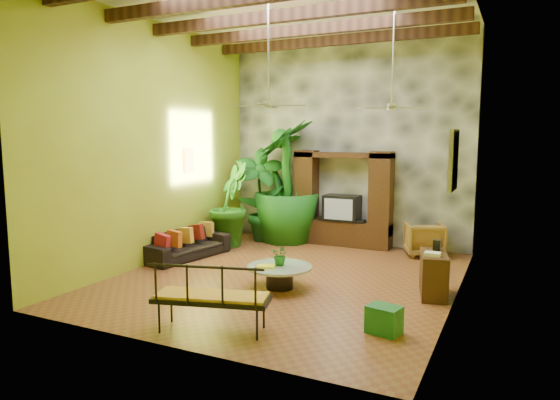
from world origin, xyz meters
The scene contains 23 objects.
ground centered at (0.00, 0.00, 0.00)m, with size 7.00×7.00×0.00m, color brown.
ceiling centered at (0.00, 0.00, 5.00)m, with size 6.00×7.00×0.02m, color silver.
back_wall centered at (0.00, 3.50, 2.50)m, with size 6.00×0.02×5.00m, color olive.
left_wall centered at (-3.00, 0.00, 2.50)m, with size 0.02×7.00×5.00m, color olive.
right_wall centered at (3.00, 0.00, 2.50)m, with size 0.02×7.00×5.00m, color olive.
stone_accent_wall centered at (0.00, 3.44, 2.50)m, with size 5.98×0.10×4.98m, color #3D4045.
ceiling_beams centered at (0.00, 0.00, 4.78)m, with size 5.95×5.36×0.22m.
entertainment_center centered at (0.00, 3.14, 0.97)m, with size 2.40×0.55×2.30m.
ceiling_fan_front centered at (-0.20, -0.40, 3.40)m, with size 1.28×1.28×1.86m.
ceiling_fan_back centered at (1.60, 1.20, 3.40)m, with size 1.28×1.28×1.86m.
wall_art_mask centered at (-2.96, 1.00, 2.10)m, with size 0.06×0.32×0.55m, color gold.
wall_art_painting centered at (2.96, -0.60, 2.30)m, with size 0.06×0.70×0.90m, color #26668D.
sofa centered at (-2.65, 0.41, 0.30)m, with size 2.06×0.80×0.60m, color black.
wicker_armchair centered at (2.01, 2.87, 0.37)m, with size 0.79×0.81×0.74m, color brown.
tall_plant_a centered at (-2.01, 2.69, 1.18)m, with size 1.24×0.84×2.36m, color #17591C.
tall_plant_b centered at (-2.45, 1.89, 1.02)m, with size 1.12×0.90×2.04m, color #22671B.
tall_plant_c centered at (-1.40, 2.92, 1.52)m, with size 1.70×1.70×3.04m, color #1A651A.
coffee_table centered at (0.16, -0.69, 0.26)m, with size 1.14×1.14×0.40m.
centerpiece_plant centered at (0.15, -0.63, 0.58)m, with size 0.33×0.28×0.36m, color #195F1E.
yellow_tray centered at (-0.02, -0.88, 0.42)m, with size 0.31×0.22×0.03m, color yellow.
iron_bench centered at (0.16, -2.90, 0.53)m, with size 1.68×0.99×0.57m.
side_console centered at (2.65, 0.04, 0.36)m, with size 0.41×0.91×0.73m, color #352211.
green_bin centered at (2.31, -1.89, 0.19)m, with size 0.43×0.32×0.38m, color #1C6928.
Camera 1 is at (3.85, -8.33, 2.65)m, focal length 32.00 mm.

